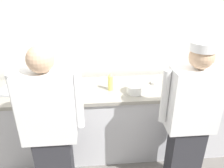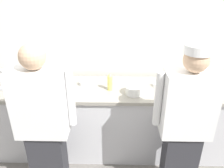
# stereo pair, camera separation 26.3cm
# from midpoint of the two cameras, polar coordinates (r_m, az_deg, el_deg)

# --- Properties ---
(ground_plane) EXTENTS (9.00, 9.00, 0.00)m
(ground_plane) POSITION_cam_midpoint_polar(r_m,az_deg,el_deg) (2.91, 3.96, -20.86)
(ground_plane) COLOR slate
(wall_back) EXTENTS (5.06, 0.10, 2.78)m
(wall_back) POSITION_cam_midpoint_polar(r_m,az_deg,el_deg) (2.95, 4.09, 11.45)
(wall_back) COLOR silver
(wall_back) RESTS_ON ground
(prep_counter) EXTENTS (3.23, 0.71, 0.91)m
(prep_counter) POSITION_cam_midpoint_polar(r_m,az_deg,el_deg) (2.89, 3.93, -9.15)
(prep_counter) COLOR silver
(prep_counter) RESTS_ON ground
(chef_near_left) EXTENTS (0.61, 0.24, 1.66)m
(chef_near_left) POSITION_cam_midpoint_polar(r_m,az_deg,el_deg) (2.13, -13.89, -10.59)
(chef_near_left) COLOR #2D2D33
(chef_near_left) RESTS_ON ground
(chef_center) EXTENTS (0.60, 0.24, 1.64)m
(chef_center) POSITION_cam_midpoint_polar(r_m,az_deg,el_deg) (2.23, 21.67, -9.94)
(chef_center) COLOR #2D2D33
(chef_center) RESTS_ON ground
(plate_stack_front) EXTENTS (0.20, 0.20, 0.10)m
(plate_stack_front) POSITION_cam_midpoint_polar(r_m,az_deg,el_deg) (2.53, 8.72, -1.61)
(plate_stack_front) COLOR white
(plate_stack_front) RESTS_ON prep_counter
(mixing_bowl_steel) EXTENTS (0.33, 0.33, 0.11)m
(mixing_bowl_steel) POSITION_cam_midpoint_polar(r_m,az_deg,el_deg) (2.99, 25.96, 0.46)
(mixing_bowl_steel) COLOR #B7BABF
(mixing_bowl_steel) RESTS_ON prep_counter
(sheet_tray) EXTENTS (0.49, 0.38, 0.02)m
(sheet_tray) POSITION_cam_midpoint_polar(r_m,az_deg,el_deg) (2.84, -19.96, -0.57)
(sheet_tray) COLOR #B7BABF
(sheet_tray) RESTS_ON prep_counter
(squeeze_bottle_primary) EXTENTS (0.06, 0.06, 0.21)m
(squeeze_bottle_primary) POSITION_cam_midpoint_polar(r_m,az_deg,el_deg) (2.56, 2.40, 0.45)
(squeeze_bottle_primary) COLOR #E5E066
(squeeze_bottle_primary) RESTS_ON prep_counter
(ramekin_green_sauce) EXTENTS (0.10, 0.10, 0.04)m
(ramekin_green_sauce) POSITION_cam_midpoint_polar(r_m,az_deg,el_deg) (2.51, -7.11, -2.30)
(ramekin_green_sauce) COLOR white
(ramekin_green_sauce) RESTS_ON prep_counter
(ramekin_yellow_sauce) EXTENTS (0.09, 0.09, 0.04)m
(ramekin_yellow_sauce) POSITION_cam_midpoint_polar(r_m,az_deg,el_deg) (2.76, 23.10, -1.63)
(ramekin_yellow_sauce) COLOR white
(ramekin_yellow_sauce) RESTS_ON prep_counter
(ramekin_orange_sauce) EXTENTS (0.11, 0.11, 0.04)m
(ramekin_orange_sauce) POSITION_cam_midpoint_polar(r_m,az_deg,el_deg) (2.77, 14.26, -0.23)
(ramekin_orange_sauce) COLOR white
(ramekin_orange_sauce) RESTS_ON prep_counter
(ramekin_red_sauce) EXTENTS (0.10, 0.10, 0.05)m
(ramekin_red_sauce) POSITION_cam_midpoint_polar(r_m,az_deg,el_deg) (2.74, -4.83, 0.28)
(ramekin_red_sauce) COLOR white
(ramekin_red_sauce) RESTS_ON prep_counter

